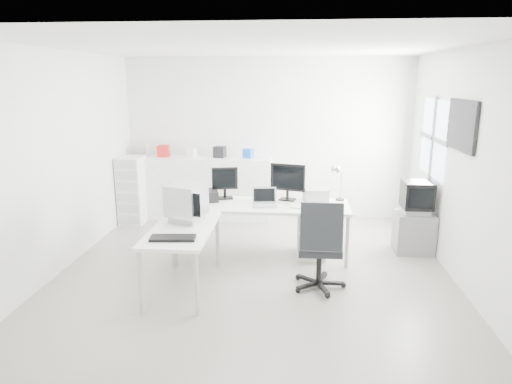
# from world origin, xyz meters

# --- Properties ---
(floor) EXTENTS (5.00, 5.00, 0.01)m
(floor) POSITION_xyz_m (0.00, 0.00, 0.00)
(floor) COLOR #B2AEA0
(floor) RESTS_ON ground
(ceiling) EXTENTS (5.00, 5.00, 0.01)m
(ceiling) POSITION_xyz_m (0.00, 0.00, 2.80)
(ceiling) COLOR white
(ceiling) RESTS_ON back_wall
(back_wall) EXTENTS (5.00, 0.02, 2.80)m
(back_wall) POSITION_xyz_m (0.00, 2.50, 1.40)
(back_wall) COLOR silver
(back_wall) RESTS_ON floor
(left_wall) EXTENTS (0.02, 5.00, 2.80)m
(left_wall) POSITION_xyz_m (-2.50, 0.00, 1.40)
(left_wall) COLOR silver
(left_wall) RESTS_ON floor
(right_wall) EXTENTS (0.02, 5.00, 2.80)m
(right_wall) POSITION_xyz_m (2.50, 0.00, 1.40)
(right_wall) COLOR silver
(right_wall) RESTS_ON floor
(window) EXTENTS (0.02, 1.20, 1.10)m
(window) POSITION_xyz_m (2.48, 1.20, 1.60)
(window) COLOR white
(window) RESTS_ON right_wall
(wall_picture) EXTENTS (0.04, 0.90, 0.60)m
(wall_picture) POSITION_xyz_m (2.47, 0.10, 1.90)
(wall_picture) COLOR black
(wall_picture) RESTS_ON right_wall
(main_desk) EXTENTS (2.40, 0.80, 0.75)m
(main_desk) POSITION_xyz_m (0.05, 0.52, 0.38)
(main_desk) COLOR white
(main_desk) RESTS_ON floor
(side_desk) EXTENTS (0.70, 1.40, 0.75)m
(side_desk) POSITION_xyz_m (-0.80, -0.58, 0.38)
(side_desk) COLOR white
(side_desk) RESTS_ON floor
(drawer_pedestal) EXTENTS (0.40, 0.50, 0.60)m
(drawer_pedestal) POSITION_xyz_m (0.75, 0.57, 0.30)
(drawer_pedestal) COLOR white
(drawer_pedestal) RESTS_ON floor
(inkjet_printer) EXTENTS (0.50, 0.44, 0.15)m
(inkjet_printer) POSITION_xyz_m (-0.80, 0.62, 0.82)
(inkjet_printer) COLOR black
(inkjet_printer) RESTS_ON main_desk
(lcd_monitor_small) EXTENTS (0.41, 0.29, 0.47)m
(lcd_monitor_small) POSITION_xyz_m (-0.50, 0.77, 0.98)
(lcd_monitor_small) COLOR black
(lcd_monitor_small) RESTS_ON main_desk
(lcd_monitor_large) EXTENTS (0.54, 0.33, 0.52)m
(lcd_monitor_large) POSITION_xyz_m (0.40, 0.77, 1.01)
(lcd_monitor_large) COLOR black
(lcd_monitor_large) RESTS_ON main_desk
(laptop) EXTENTS (0.41, 0.42, 0.24)m
(laptop) POSITION_xyz_m (0.10, 0.42, 0.87)
(laptop) COLOR #B7B7BA
(laptop) RESTS_ON main_desk
(white_keyboard) EXTENTS (0.48, 0.21, 0.02)m
(white_keyboard) POSITION_xyz_m (0.70, 0.37, 0.76)
(white_keyboard) COLOR white
(white_keyboard) RESTS_ON main_desk
(white_mouse) EXTENTS (0.05, 0.05, 0.05)m
(white_mouse) POSITION_xyz_m (1.00, 0.42, 0.78)
(white_mouse) COLOR white
(white_mouse) RESTS_ON main_desk
(laser_printer) EXTENTS (0.37, 0.33, 0.18)m
(laser_printer) POSITION_xyz_m (0.80, 0.74, 0.84)
(laser_printer) COLOR #AAAAAA
(laser_printer) RESTS_ON main_desk
(desk_lamp) EXTENTS (0.17, 0.17, 0.50)m
(desk_lamp) POSITION_xyz_m (1.15, 0.82, 1.00)
(desk_lamp) COLOR silver
(desk_lamp) RESTS_ON main_desk
(crt_monitor) EXTENTS (0.47, 0.47, 0.43)m
(crt_monitor) POSITION_xyz_m (-0.80, -0.33, 0.96)
(crt_monitor) COLOR #B7B7BA
(crt_monitor) RESTS_ON side_desk
(black_keyboard) EXTENTS (0.50, 0.24, 0.03)m
(black_keyboard) POSITION_xyz_m (-0.80, -0.98, 0.77)
(black_keyboard) COLOR black
(black_keyboard) RESTS_ON side_desk
(office_chair) EXTENTS (0.65, 0.65, 1.12)m
(office_chair) POSITION_xyz_m (0.81, -0.45, 0.56)
(office_chair) COLOR #222526
(office_chair) RESTS_ON floor
(tv_cabinet) EXTENTS (0.53, 0.43, 0.58)m
(tv_cabinet) POSITION_xyz_m (2.22, 0.83, 0.29)
(tv_cabinet) COLOR slate
(tv_cabinet) RESTS_ON floor
(crt_tv) EXTENTS (0.50, 0.48, 0.45)m
(crt_tv) POSITION_xyz_m (2.22, 0.83, 0.80)
(crt_tv) COLOR black
(crt_tv) RESTS_ON tv_cabinet
(sideboard) EXTENTS (2.19, 0.55, 1.10)m
(sideboard) POSITION_xyz_m (-1.01, 2.24, 0.55)
(sideboard) COLOR white
(sideboard) RESTS_ON floor
(clutter_box_a) EXTENTS (0.22, 0.20, 0.20)m
(clutter_box_a) POSITION_xyz_m (-1.81, 2.24, 1.20)
(clutter_box_a) COLOR red
(clutter_box_a) RESTS_ON sideboard
(clutter_box_b) EXTENTS (0.19, 0.18, 0.16)m
(clutter_box_b) POSITION_xyz_m (-1.31, 2.24, 1.17)
(clutter_box_b) COLOR white
(clutter_box_b) RESTS_ON sideboard
(clutter_box_c) EXTENTS (0.22, 0.20, 0.19)m
(clutter_box_c) POSITION_xyz_m (-0.81, 2.24, 1.19)
(clutter_box_c) COLOR black
(clutter_box_c) RESTS_ON sideboard
(clutter_box_d) EXTENTS (0.20, 0.19, 0.16)m
(clutter_box_d) POSITION_xyz_m (-0.31, 2.24, 1.17)
(clutter_box_d) COLOR blue
(clutter_box_d) RESTS_ON sideboard
(clutter_bottle) EXTENTS (0.07, 0.07, 0.22)m
(clutter_bottle) POSITION_xyz_m (-2.11, 2.28, 1.21)
(clutter_bottle) COLOR white
(clutter_bottle) RESTS_ON sideboard
(filing_cabinet) EXTENTS (0.40, 0.48, 1.15)m
(filing_cabinet) POSITION_xyz_m (-2.28, 1.85, 0.57)
(filing_cabinet) COLOR white
(filing_cabinet) RESTS_ON floor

